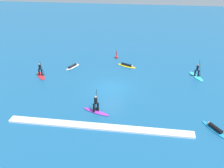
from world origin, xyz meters
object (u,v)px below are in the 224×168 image
surfer_on_purple_board (96,108)px  marker_buoy (117,57)px  surfer_on_teal_board (197,74)px  surfer_on_blue_board (215,129)px  surfer_on_yellow_board (127,65)px  surfer_on_red_board (41,73)px  surfer_on_white_board (73,66)px

surfer_on_purple_board → marker_buoy: surfer_on_purple_board is taller
surfer_on_teal_board → surfer_on_blue_board: bearing=-21.8°
surfer_on_yellow_board → surfer_on_purple_board: 12.55m
surfer_on_yellow_board → surfer_on_red_board: 11.61m
surfer_on_yellow_board → marker_buoy: size_ratio=2.36×
surfer_on_purple_board → surfer_on_yellow_board: bearing=-76.2°
surfer_on_red_board → surfer_on_teal_board: bearing=63.3°
surfer_on_purple_board → marker_buoy: 15.49m
surfer_on_red_board → marker_buoy: (8.64, 8.03, -0.23)m
surfer_on_yellow_board → surfer_on_white_board: size_ratio=1.06×
surfer_on_purple_board → marker_buoy: (-0.08, 15.48, -0.29)m
surfer_on_purple_board → surfer_on_teal_board: 14.92m
surfer_on_yellow_board → surfer_on_teal_board: surfer_on_teal_board is taller
surfer_on_blue_board → surfer_on_red_board: (-19.62, 8.87, 0.23)m
marker_buoy → surfer_on_red_board: bearing=-137.1°
surfer_on_purple_board → surfer_on_white_board: size_ratio=1.09×
surfer_on_blue_board → surfer_on_teal_board: size_ratio=0.92×
surfer_on_yellow_board → surfer_on_red_board: bearing=-127.6°
surfer_on_purple_board → surfer_on_red_board: bearing=-18.6°
surfer_on_teal_board → surfer_on_red_board: surfer_on_teal_board is taller
surfer_on_red_board → surfer_on_white_board: bearing=102.3°
surfer_on_yellow_board → surfer_on_purple_board: bearing=-71.1°
surfer_on_yellow_board → surfer_on_blue_board: size_ratio=0.98×
surfer_on_yellow_board → surfer_on_white_board: (-7.30, -1.53, 0.00)m
surfer_on_teal_board → surfer_on_white_board: bearing=-114.3°
surfer_on_teal_board → marker_buoy: bearing=-137.7°
surfer_on_red_board → marker_buoy: 11.79m
surfer_on_red_board → marker_buoy: size_ratio=2.22×
surfer_on_yellow_board → marker_buoy: (-1.85, 3.06, 0.03)m
surfer_on_white_board → surfer_on_red_board: 4.70m
surfer_on_purple_board → surfer_on_white_board: (-5.52, 10.90, -0.31)m
surfer_on_white_board → marker_buoy: size_ratio=2.22×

